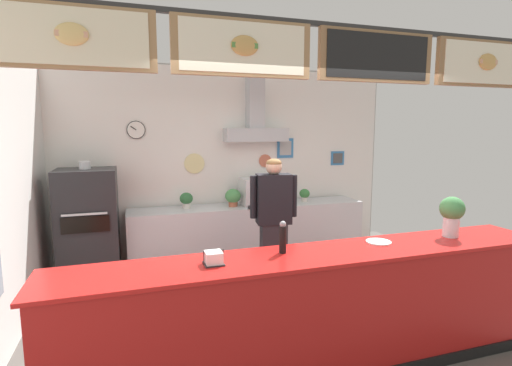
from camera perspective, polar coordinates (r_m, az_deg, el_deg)
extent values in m
plane|color=#514C47|center=(4.09, 5.41, -21.55)|extent=(6.20, 6.20, 0.00)
cube|color=#9E9E99|center=(6.04, -4.12, 2.77)|extent=(5.16, 0.12, 2.93)
cube|color=white|center=(5.98, -3.97, 2.72)|extent=(5.12, 0.01, 2.89)
cylinder|color=black|center=(5.76, -17.20, 7.46)|extent=(0.25, 0.02, 0.25)
cylinder|color=white|center=(5.75, -17.20, 7.46)|extent=(0.24, 0.01, 0.24)
cube|color=black|center=(5.74, -17.57, 7.70)|extent=(0.08, 0.01, 0.06)
cylinder|color=beige|center=(5.85, -9.03, 2.85)|extent=(0.30, 0.02, 0.30)
cylinder|color=#C1664C|center=(6.12, 1.35, 3.28)|extent=(0.20, 0.02, 0.20)
cube|color=teal|center=(6.65, 11.88, 3.59)|extent=(0.24, 0.02, 0.23)
cube|color=#4D4D4D|center=(6.64, 11.92, 3.58)|extent=(0.17, 0.01, 0.17)
cube|color=teal|center=(6.23, 4.32, 5.13)|extent=(0.27, 0.02, 0.31)
cube|color=#A1A1A1|center=(6.22, 4.35, 5.12)|extent=(0.20, 0.01, 0.22)
cube|color=#B7BABF|center=(5.91, -0.03, 7.10)|extent=(0.96, 0.31, 0.20)
cube|color=#B7BABF|center=(5.96, -0.14, 12.19)|extent=(0.24, 0.24, 0.86)
cube|color=#2D2D2D|center=(3.38, 8.33, 22.17)|extent=(4.70, 0.04, 0.04)
cube|color=#9E754C|center=(3.00, -25.33, 18.80)|extent=(1.08, 0.05, 0.42)
cube|color=beige|center=(2.97, -25.40, 18.90)|extent=(0.97, 0.01, 0.37)
ellipsoid|color=#E5BC70|center=(2.96, -25.44, 19.14)|extent=(0.21, 0.04, 0.15)
cube|color=tan|center=(2.95, -25.46, 19.17)|extent=(0.20, 0.01, 0.04)
cube|color=#9E754C|center=(3.09, -1.89, 19.18)|extent=(1.08, 0.05, 0.42)
cube|color=#F2E5C6|center=(3.07, -1.74, 19.28)|extent=(0.97, 0.01, 0.37)
ellipsoid|color=tan|center=(3.06, -1.67, 19.51)|extent=(0.21, 0.04, 0.15)
cube|color=#51843D|center=(3.05, -1.63, 19.54)|extent=(0.20, 0.01, 0.04)
cube|color=olive|center=(3.59, 17.31, 17.27)|extent=(1.08, 0.05, 0.42)
cube|color=black|center=(3.57, 17.58, 17.32)|extent=(0.97, 0.01, 0.37)
cube|color=olive|center=(4.36, 30.48, 14.85)|extent=(1.08, 0.05, 0.42)
cube|color=#F2E5C6|center=(4.34, 30.77, 14.86)|extent=(0.97, 0.01, 0.37)
ellipsoid|color=tan|center=(4.34, 30.90, 15.01)|extent=(0.21, 0.04, 0.15)
cube|color=tan|center=(4.33, 30.98, 15.01)|extent=(0.20, 0.01, 0.04)
cube|color=#B21916|center=(3.43, 9.22, -18.42)|extent=(4.16, 0.56, 0.99)
cube|color=red|center=(3.24, 9.43, -10.31)|extent=(4.24, 0.59, 0.03)
cube|color=silver|center=(5.90, -0.94, -7.44)|extent=(3.52, 0.59, 0.88)
cube|color=#9FA1A5|center=(5.98, -0.93, -10.04)|extent=(3.34, 0.54, 0.02)
cube|color=#232326|center=(5.43, -23.34, -6.07)|extent=(0.72, 0.63, 1.51)
cube|color=black|center=(5.08, -23.76, -5.61)|extent=(0.54, 0.02, 0.20)
cube|color=silver|center=(5.04, -23.86, -4.22)|extent=(0.51, 0.02, 0.02)
cylinder|color=silver|center=(5.30, -23.83, 2.43)|extent=(0.14, 0.14, 0.10)
cube|color=#232328|center=(4.71, 2.55, -11.31)|extent=(0.32, 0.24, 0.91)
cube|color=black|center=(4.52, 2.61, -2.34)|extent=(0.42, 0.27, 0.58)
cylinder|color=black|center=(4.57, 5.54, -1.88)|extent=(0.08, 0.08, 0.49)
cylinder|color=black|center=(4.47, -0.37, -2.07)|extent=(0.08, 0.08, 0.49)
sphere|color=#D8AD8E|center=(4.46, 2.65, 2.40)|extent=(0.19, 0.19, 0.19)
ellipsoid|color=olive|center=(4.46, 2.65, 2.94)|extent=(0.18, 0.18, 0.10)
cube|color=silver|center=(5.79, 0.67, -1.24)|extent=(0.58, 0.41, 0.40)
cylinder|color=#4C4C51|center=(5.54, 0.32, -1.88)|extent=(0.06, 0.06, 0.06)
cube|color=black|center=(5.60, 1.48, -3.46)|extent=(0.52, 0.10, 0.04)
sphere|color=black|center=(5.63, 3.08, -0.70)|extent=(0.04, 0.04, 0.04)
cylinder|color=beige|center=(5.63, -10.17, -3.30)|extent=(0.11, 0.11, 0.08)
ellipsoid|color=#2D6638|center=(5.61, -10.20, -2.24)|extent=(0.19, 0.19, 0.17)
cylinder|color=beige|center=(5.98, 4.06, -2.54)|extent=(0.09, 0.09, 0.08)
ellipsoid|color=#5B844C|center=(5.96, 4.07, -1.60)|extent=(0.17, 0.17, 0.15)
cylinder|color=beige|center=(6.09, 7.13, -2.41)|extent=(0.09, 0.09, 0.07)
ellipsoid|color=#387A3D|center=(6.07, 7.14, -1.54)|extent=(0.16, 0.16, 0.14)
cylinder|color=#9E563D|center=(5.71, -3.39, -3.07)|extent=(0.13, 0.13, 0.07)
ellipsoid|color=#47894C|center=(5.68, -3.40, -1.91)|extent=(0.23, 0.23, 0.21)
cylinder|color=silver|center=(4.05, 26.69, -5.74)|extent=(0.14, 0.14, 0.19)
cylinder|color=gray|center=(4.06, 26.64, -6.57)|extent=(0.13, 0.13, 0.06)
ellipsoid|color=#47894C|center=(4.01, 26.85, -3.36)|extent=(0.22, 0.22, 0.22)
cylinder|color=white|center=(3.62, 17.55, -8.23)|extent=(0.22, 0.22, 0.01)
cube|color=#262628|center=(2.95, -6.23, -11.67)|extent=(0.15, 0.15, 0.01)
cylinder|color=#262628|center=(2.92, -7.66, -10.86)|extent=(0.01, 0.01, 0.11)
cylinder|color=#262628|center=(2.95, -4.83, -10.64)|extent=(0.01, 0.01, 0.11)
cube|color=white|center=(2.94, -6.24, -10.85)|extent=(0.12, 0.12, 0.09)
cylinder|color=black|center=(3.16, 3.94, -8.32)|extent=(0.06, 0.06, 0.22)
sphere|color=gray|center=(3.13, 3.96, -6.05)|extent=(0.05, 0.05, 0.05)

